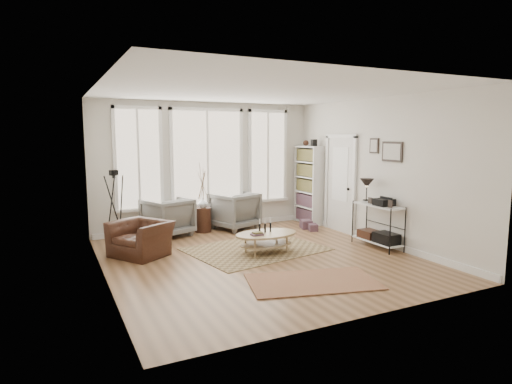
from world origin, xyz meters
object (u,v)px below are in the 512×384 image
coffee_table (266,237)px  accent_chair (141,239)px  side_table (203,199)px  low_shelf (378,221)px  armchair_right (234,210)px  armchair_left (167,217)px  bookcase (309,185)px

coffee_table → accent_chair: accent_chair is taller
side_table → coffee_table: bearing=-78.0°
low_shelf → coffee_table: 2.22m
armchair_right → accent_chair: bearing=9.1°
coffee_table → armchair_left: (-1.28, 2.14, 0.12)m
side_table → accent_chair: 2.16m
armchair_left → accent_chair: (-0.82, -1.29, -0.10)m
armchair_right → low_shelf: bearing=103.8°
coffee_table → armchair_right: (0.30, 2.18, 0.13)m
armchair_left → armchair_right: (1.58, 0.04, 0.01)m
armchair_left → armchair_right: 1.58m
low_shelf → accent_chair: size_ratio=1.36×
bookcase → low_shelf: 2.56m
armchair_right → side_table: bearing=-20.0°
side_table → armchair_right: bearing=0.0°
bookcase → accent_chair: 4.48m
armchair_left → accent_chair: size_ratio=0.94×
accent_chair → bookcase: bearing=71.0°
coffee_table → armchair_right: 2.21m
armchair_left → bookcase: bearing=156.3°
armchair_right → side_table: 0.83m
armchair_right → accent_chair: 2.75m
coffee_table → armchair_left: size_ratio=1.33×
side_table → accent_chair: size_ratio=1.60×
bookcase → coffee_table: 3.02m
bookcase → armchair_right: bearing=173.2°
armchair_right → accent_chair: size_ratio=0.97×
armchair_right → side_table: size_ratio=0.61×
coffee_table → accent_chair: size_ratio=1.26×
bookcase → low_shelf: (-0.06, -2.52, -0.44)m
side_table → bookcase: bearing=-4.8°
side_table → accent_chair: (-1.64, -1.34, -0.43)m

